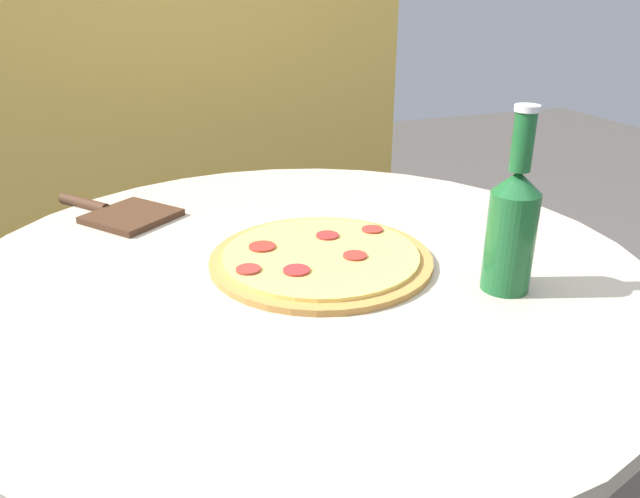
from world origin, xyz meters
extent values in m
cylinder|color=#B2A893|center=(0.00, 0.00, 0.37)|extent=(0.10, 0.10, 0.70)
cylinder|color=#B2A893|center=(0.00, 0.00, 0.73)|extent=(1.04, 1.04, 0.02)
cube|color=gold|center=(0.00, 0.93, 0.83)|extent=(1.22, 0.04, 1.66)
cylinder|color=#B77F3D|center=(0.03, 0.00, 0.75)|extent=(0.34, 0.34, 0.01)
cylinder|color=#EACC60|center=(0.03, 0.00, 0.75)|extent=(0.30, 0.30, 0.01)
cylinder|color=#A6292A|center=(-0.03, -0.05, 0.76)|extent=(0.04, 0.04, 0.00)
cylinder|color=maroon|center=(-0.05, 0.05, 0.76)|extent=(0.04, 0.04, 0.00)
cylinder|color=maroon|center=(-0.09, -0.02, 0.76)|extent=(0.04, 0.04, 0.00)
cylinder|color=maroon|center=(0.06, 0.06, 0.76)|extent=(0.04, 0.04, 0.00)
cylinder|color=maroon|center=(0.07, -0.03, 0.76)|extent=(0.04, 0.04, 0.00)
cylinder|color=maroon|center=(0.14, 0.06, 0.76)|extent=(0.04, 0.04, 0.00)
cylinder|color=#195628|center=(0.24, -0.17, 0.81)|extent=(0.07, 0.07, 0.14)
cone|color=#195628|center=(0.24, -0.17, 0.90)|extent=(0.07, 0.07, 0.03)
cylinder|color=#195628|center=(0.24, -0.17, 0.95)|extent=(0.03, 0.03, 0.08)
cylinder|color=silver|center=(0.24, -0.17, 0.99)|extent=(0.03, 0.03, 0.01)
cube|color=#422819|center=(-0.23, 0.29, 0.75)|extent=(0.19, 0.19, 0.01)
cylinder|color=#422819|center=(-0.30, 0.39, 0.75)|extent=(0.09, 0.11, 0.02)
camera|label=1|loc=(-0.28, -0.81, 1.14)|focal=35.00mm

